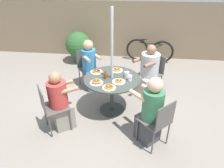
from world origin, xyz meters
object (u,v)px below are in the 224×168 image
Objects in this scene: diner_west at (90,67)px; coffee_cup at (127,74)px; diner_south at (148,73)px; pancake_plate_e at (109,87)px; pancake_plate_b at (96,71)px; drinking_glass_a at (130,78)px; diner_east at (150,113)px; pancake_plate_d at (96,82)px; patio_table at (112,84)px; potted_shrub at (78,46)px; patio_chair_east at (158,121)px; bicycle at (149,50)px; patio_chair_north at (51,106)px; pancake_plate_a at (117,70)px; syrup_bottle at (105,75)px; patio_chair_west at (87,66)px; diner_north at (61,103)px; pancake_plate_c at (119,81)px; patio_chair_south at (153,71)px.

diner_west is 11.95× the size of coffee_cup.
diner_south is 4.92× the size of pancake_plate_e.
drinking_glass_a reaches higher than pancake_plate_b.
diner_east is 1.09m from pancake_plate_d.
potted_shrub reaches higher than patio_table.
drinking_glass_a is at bearing 15.15° from pancake_plate_d.
patio_chair_east is 0.62× the size of bicycle.
patio_chair_north is at bearing -111.12° from bicycle.
pancake_plate_a is 1.00× the size of pancake_plate_d.
diner_south is at bearing 41.15° from syrup_bottle.
diner_south is 4.92× the size of pancake_plate_a.
patio_chair_west is 1.33m from coffee_cup.
pancake_plate_d is 1.00× the size of pancake_plate_e.
pancake_plate_b is at bearing -108.54° from bicycle.
diner_west is 1.17m from coffee_cup.
patio_chair_west is 3.72× the size of pancake_plate_b.
pancake_plate_b reaches higher than bicycle.
pancake_plate_e is at bearing -96.04° from pancake_plate_a.
diner_north reaches higher than coffee_cup.
pancake_plate_d is 0.61m from drinking_glass_a.
pancake_plate_a reaches higher than pancake_plate_e.
patio_chair_west is 1.02m from pancake_plate_a.
syrup_bottle is 0.12× the size of bicycle.
patio_table is 4.50× the size of pancake_plate_d.
diner_west is at bearing 87.04° from patio_chair_east.
syrup_bottle reaches higher than pancake_plate_a.
pancake_plate_b is 0.72m from drinking_glass_a.
bicycle is (0.53, 2.64, -0.45)m from drinking_glass_a.
diner_west is at bearing 139.82° from coffee_cup.
pancake_plate_c is 2.84m from bicycle.
patio_chair_south is 0.97m from pancake_plate_a.
diner_west reaches higher than drinking_glass_a.
pancake_plate_d reaches higher than pancake_plate_b.
diner_north is 0.94m from syrup_bottle.
bicycle is at bearing 69.35° from syrup_bottle.
pancake_plate_a is at bearing 79.03° from patio_chair_south.
pancake_plate_d reaches higher than pancake_plate_a.
pancake_plate_d reaches higher than pancake_plate_c.
syrup_bottle is at bearing 175.73° from drinking_glass_a.
coffee_cup is at bearing -95.10° from bicycle.
potted_shrub reaches higher than coffee_cup.
coffee_cup is at bearing 74.13° from diner_east.
diner_east is 1.37× the size of patio_chair_south.
patio_chair_south is 0.62× the size of bicycle.
patio_table is 1.21× the size of patio_chair_east.
patio_chair_west reaches higher than pancake_plate_c.
patio_chair_east reaches higher than pancake_plate_a.
coffee_cup reaches higher than pancake_plate_e.
diner_west is 1.33m from pancake_plate_e.
diner_north is at bearing -109.98° from bicycle.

